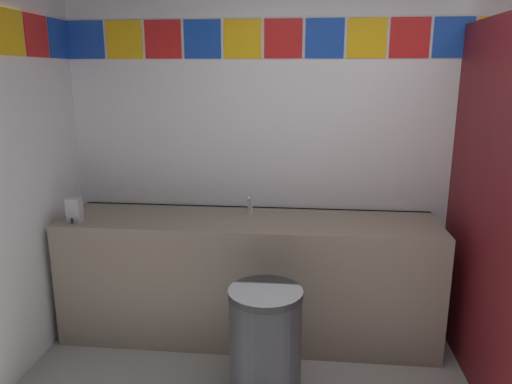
% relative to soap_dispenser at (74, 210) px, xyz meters
% --- Properties ---
extents(wall_back, '(4.40, 0.09, 2.69)m').
position_rel_soap_dispenser_xyz_m(wall_back, '(2.01, 0.53, 0.43)').
color(wall_back, silver).
rests_on(wall_back, ground_plane).
extents(vanity_counter, '(2.52, 0.61, 0.84)m').
position_rel_soap_dispenser_xyz_m(vanity_counter, '(1.12, 0.19, -0.50)').
color(vanity_counter, gray).
rests_on(vanity_counter, ground_plane).
extents(faucet_center, '(0.04, 0.10, 0.14)m').
position_rel_soap_dispenser_xyz_m(faucet_center, '(1.12, 0.27, -0.03)').
color(faucet_center, silver).
rests_on(faucet_center, vanity_counter).
extents(soap_dispenser, '(0.09, 0.09, 0.16)m').
position_rel_soap_dispenser_xyz_m(soap_dispenser, '(0.00, 0.00, 0.00)').
color(soap_dispenser, '#B7BABF').
rests_on(soap_dispenser, vanity_counter).
extents(trash_bin, '(0.41, 0.41, 0.66)m').
position_rel_soap_dispenser_xyz_m(trash_bin, '(1.30, -0.51, -0.59)').
color(trash_bin, '#333338').
rests_on(trash_bin, ground_plane).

